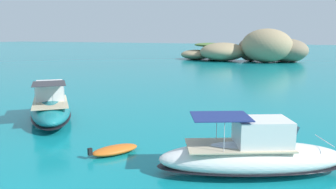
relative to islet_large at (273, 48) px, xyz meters
name	(u,v)px	position (x,y,z in m)	size (l,w,h in m)	color
islet_large	(273,48)	(0.00, 0.00, 0.00)	(17.68, 16.95, 7.38)	#9E8966
islet_small	(215,52)	(-13.26, 0.62, -1.23)	(19.97, 16.13, 4.24)	#9E8966
motorboat_white	(253,155)	(5.46, -64.55, -2.25)	(9.00, 6.01, 2.73)	white
motorboat_teal	(51,107)	(-10.05, -60.09, -2.18)	(8.33, 8.98, 2.96)	#19727A
dinghy_tender	(115,150)	(-1.71, -64.76, -2.90)	(2.35, 2.77, 0.58)	orange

